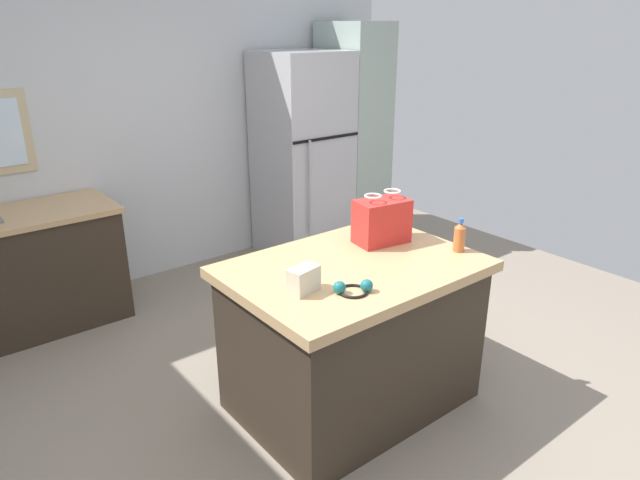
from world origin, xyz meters
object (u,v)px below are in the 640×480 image
refrigerator (302,156)px  tall_cabinet (353,136)px  shopping_bag (382,221)px  bottle (459,237)px  small_box (304,280)px  kitchen_island (352,335)px  ear_defenders (353,288)px

refrigerator → tall_cabinet: 0.64m
shopping_bag → bottle: shopping_bag is taller
small_box → tall_cabinet: bearing=44.2°
kitchen_island → tall_cabinet: 2.88m
shopping_bag → bottle: size_ratio=1.71×
tall_cabinet → shopping_bag: size_ratio=6.30×
refrigerator → small_box: (-1.65, -2.21, 0.01)m
ear_defenders → kitchen_island: bearing=47.5°
refrigerator → small_box: bearing=-126.7°
bottle → refrigerator: bearing=75.0°
kitchen_island → bottle: bottle is taller
kitchen_island → tall_cabinet: tall_cabinet is taller
tall_cabinet → shopping_bag: 2.48m
refrigerator → bottle: bearing=-105.0°
bottle → ear_defenders: bottle is taller
small_box → bottle: (1.02, -0.13, 0.02)m
tall_cabinet → refrigerator: bearing=-180.0°
shopping_bag → bottle: (0.25, -0.38, -0.05)m
shopping_bag → tall_cabinet: bearing=52.5°
tall_cabinet → small_box: 3.18m
shopping_bag → kitchen_island: bearing=-157.1°
refrigerator → tall_cabinet: tall_cabinet is taller
kitchen_island → small_box: bearing=-166.6°
kitchen_island → shopping_bag: 0.69m
kitchen_island → small_box: 0.67m
shopping_bag → small_box: bearing=-162.1°
refrigerator → small_box: 2.76m
tall_cabinet → ear_defenders: tall_cabinet is taller
tall_cabinet → small_box: bearing=-135.8°
bottle → kitchen_island: bearing=158.6°
kitchen_island → bottle: (0.60, -0.23, 0.53)m
shopping_bag → small_box: (-0.77, -0.25, -0.07)m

